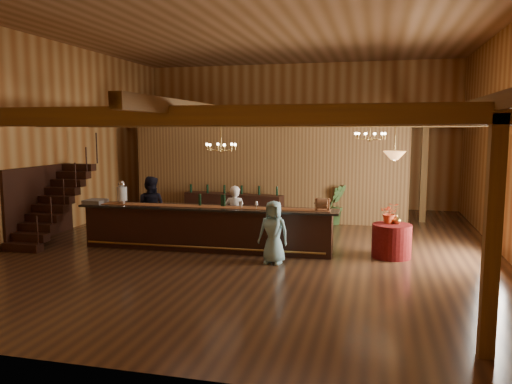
% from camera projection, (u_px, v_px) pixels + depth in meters
% --- Properties ---
extents(floor, '(14.00, 14.00, 0.00)m').
position_uv_depth(floor, '(255.00, 245.00, 12.99)').
color(floor, '#51321C').
rests_on(floor, ground).
extents(ceiling, '(14.00, 14.00, 0.00)m').
position_uv_depth(ceiling, '(255.00, 27.00, 12.31)').
color(ceiling, '#996943').
rests_on(ceiling, wall_back).
extents(wall_back, '(12.00, 0.10, 5.50)m').
position_uv_depth(wall_back, '(298.00, 136.00, 19.40)').
color(wall_back, '#B08044').
rests_on(wall_back, floor).
extents(wall_front, '(12.00, 0.10, 5.50)m').
position_uv_depth(wall_front, '(115.00, 151.00, 5.90)').
color(wall_front, '#B08044').
rests_on(wall_front, floor).
extents(wall_left, '(0.10, 14.00, 5.50)m').
position_uv_depth(wall_left, '(49.00, 138.00, 14.06)').
color(wall_left, '#B08044').
rests_on(wall_left, floor).
extents(beam_grid, '(11.90, 13.90, 0.39)m').
position_uv_depth(beam_grid, '(260.00, 120.00, 13.08)').
color(beam_grid, brown).
rests_on(beam_grid, wall_left).
extents(support_posts, '(9.20, 10.20, 3.20)m').
position_uv_depth(support_posts, '(251.00, 186.00, 12.31)').
color(support_posts, brown).
rests_on(support_posts, floor).
extents(partition_wall, '(9.00, 0.18, 3.10)m').
position_uv_depth(partition_wall, '(266.00, 174.00, 16.29)').
color(partition_wall, olive).
rests_on(partition_wall, floor).
extents(window_right_back, '(0.12, 1.05, 1.75)m').
position_uv_depth(window_right_back, '(498.00, 188.00, 12.37)').
color(window_right_back, white).
rests_on(window_right_back, wall_right).
extents(staircase, '(1.00, 2.80, 2.00)m').
position_uv_depth(staircase, '(53.00, 204.00, 13.44)').
color(staircase, black).
rests_on(staircase, floor).
extents(backroom_boxes, '(4.10, 0.60, 1.10)m').
position_uv_depth(backroom_boxes, '(283.00, 197.00, 18.30)').
color(backroom_boxes, black).
rests_on(backroom_boxes, floor).
extents(tasting_bar, '(6.56, 1.03, 1.10)m').
position_uv_depth(tasting_bar, '(206.00, 228.00, 12.43)').
color(tasting_bar, black).
rests_on(tasting_bar, floor).
extents(beverage_dispenser, '(0.26, 0.26, 0.60)m').
position_uv_depth(beverage_dispenser, '(122.00, 193.00, 12.86)').
color(beverage_dispenser, silver).
rests_on(beverage_dispenser, tasting_bar).
extents(glass_rack_tray, '(0.50, 0.50, 0.10)m').
position_uv_depth(glass_rack_tray, '(95.00, 201.00, 12.93)').
color(glass_rack_tray, gray).
rests_on(glass_rack_tray, tasting_bar).
extents(raffle_drum, '(0.34, 0.24, 0.30)m').
position_uv_depth(raffle_drum, '(323.00, 204.00, 11.70)').
color(raffle_drum, '#9E6942').
rests_on(raffle_drum, tasting_bar).
extents(bar_bottle_0, '(0.07, 0.07, 0.30)m').
position_uv_depth(bar_bottle_0, '(200.00, 200.00, 12.51)').
color(bar_bottle_0, black).
rests_on(bar_bottle_0, tasting_bar).
extents(bar_bottle_1, '(0.07, 0.07, 0.30)m').
position_uv_depth(bar_bottle_1, '(222.00, 201.00, 12.39)').
color(bar_bottle_1, black).
rests_on(bar_bottle_1, tasting_bar).
extents(bar_bottle_2, '(0.07, 0.07, 0.30)m').
position_uv_depth(bar_bottle_2, '(224.00, 201.00, 12.38)').
color(bar_bottle_2, black).
rests_on(bar_bottle_2, tasting_bar).
extents(backbar_shelf, '(3.34, 0.93, 0.93)m').
position_uv_depth(backbar_shelf, '(233.00, 208.00, 16.18)').
color(backbar_shelf, black).
rests_on(backbar_shelf, floor).
extents(round_table, '(0.91, 0.91, 0.79)m').
position_uv_depth(round_table, '(392.00, 241.00, 11.72)').
color(round_table, maroon).
rests_on(round_table, floor).
extents(chandelier_left, '(0.80, 0.80, 0.80)m').
position_uv_depth(chandelier_left, '(221.00, 147.00, 12.86)').
color(chandelier_left, '#A7803D').
rests_on(chandelier_left, beam_grid).
extents(chandelier_right, '(0.80, 0.80, 0.53)m').
position_uv_depth(chandelier_right, '(370.00, 136.00, 13.24)').
color(chandelier_right, '#A7803D').
rests_on(chandelier_right, beam_grid).
extents(pendant_lamp, '(0.52, 0.52, 0.90)m').
position_uv_depth(pendant_lamp, '(395.00, 155.00, 11.47)').
color(pendant_lamp, '#A7803D').
rests_on(pendant_lamp, beam_grid).
extents(bartender, '(0.58, 0.38, 1.57)m').
position_uv_depth(bartender, '(235.00, 215.00, 12.90)').
color(bartender, white).
rests_on(bartender, floor).
extents(staff_second, '(0.88, 0.70, 1.75)m').
position_uv_depth(staff_second, '(150.00, 209.00, 13.46)').
color(staff_second, black).
rests_on(staff_second, floor).
extents(guest, '(0.76, 0.56, 1.42)m').
position_uv_depth(guest, '(273.00, 232.00, 11.17)').
color(guest, '#90CDD9').
rests_on(guest, floor).
extents(floor_plant, '(0.80, 0.69, 1.27)m').
position_uv_depth(floor_plant, '(336.00, 205.00, 15.78)').
color(floor_plant, '#385D2A').
rests_on(floor_plant, floor).
extents(table_flowers, '(0.47, 0.41, 0.50)m').
position_uv_depth(table_flowers, '(390.00, 213.00, 11.77)').
color(table_flowers, '#D94820').
rests_on(table_flowers, round_table).
extents(table_vase, '(0.17, 0.17, 0.34)m').
position_uv_depth(table_vase, '(397.00, 217.00, 11.71)').
color(table_vase, '#A7803D').
rests_on(table_vase, round_table).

